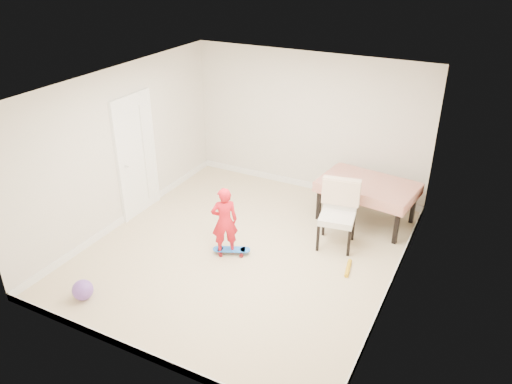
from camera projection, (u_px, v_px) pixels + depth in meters
The scene contains 17 objects.
ground at pixel (244, 250), 7.75m from camera, with size 5.00×5.00×0.00m, color #C8B28B.
ceiling at pixel (242, 87), 6.57m from camera, with size 4.50×5.00×0.04m, color white.
wall_back at pixel (308, 123), 9.12m from camera, with size 4.50×0.04×2.60m, color beige.
wall_front at pixel (131, 264), 5.19m from camera, with size 4.50×0.04×2.60m, color beige.
wall_left at pixel (122, 148), 8.06m from camera, with size 0.04×5.00×2.60m, color beige.
wall_right at pixel (400, 209), 6.25m from camera, with size 0.04×5.00×2.60m, color beige.
door at pixel (136, 157), 8.42m from camera, with size 0.10×0.94×2.11m, color white.
baseboard_back at pixel (305, 184), 9.70m from camera, with size 4.50×0.02×0.12m, color white.
baseboard_front at pixel (142, 353), 5.74m from camera, with size 4.50×0.02×0.12m, color white.
baseboard_left at pixel (130, 215), 8.63m from camera, with size 0.02×5.00×0.12m, color white.
baseboard_right at pixel (389, 288), 6.81m from camera, with size 0.02×5.00×0.12m, color white.
dining_table at pixel (366, 202), 8.40m from camera, with size 1.55×0.98×0.73m, color red, non-canonical shape.
dining_chair at pixel (337, 216), 7.64m from camera, with size 0.58×0.66×1.06m, color beige, non-canonical shape.
skateboard at pixel (232, 251), 7.64m from camera, with size 0.58×0.21×0.09m, color blue, non-canonical shape.
child at pixel (225, 223), 7.41m from camera, with size 0.40×0.26×1.09m, color red.
balloon at pixel (83, 290), 6.65m from camera, with size 0.28×0.28×0.28m, color #784BB6.
foam_toy at pixel (348, 268), 7.28m from camera, with size 0.06×0.06×0.40m, color gold.
Camera 1 is at (3.11, -5.70, 4.33)m, focal length 35.00 mm.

